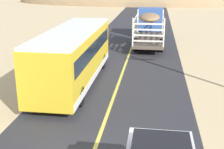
{
  "coord_description": "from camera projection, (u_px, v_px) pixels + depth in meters",
  "views": [
    {
      "loc": [
        2.03,
        -8.3,
        6.14
      ],
      "look_at": [
        0.0,
        6.02,
        1.46
      ],
      "focal_mm": 49.42,
      "sensor_mm": 36.0,
      "label": 1
    }
  ],
  "objects": [
    {
      "name": "livestock_truck",
      "position": [
        150.0,
        22.0,
        29.68
      ],
      "size": [
        2.53,
        9.7,
        3.02
      ],
      "color": "#3359A5",
      "rests_on": "road_surface"
    },
    {
      "name": "bus",
      "position": [
        74.0,
        55.0,
        17.82
      ],
      "size": [
        2.54,
        10.0,
        3.21
      ],
      "color": "gold",
      "rests_on": "road_surface"
    },
    {
      "name": "distant_hill",
      "position": [
        136.0,
        3.0,
        72.39
      ],
      "size": [
        56.22,
        23.61,
        13.73
      ],
      "primitive_type": "ellipsoid",
      "color": "#997C5A",
      "rests_on": "ground"
    }
  ]
}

